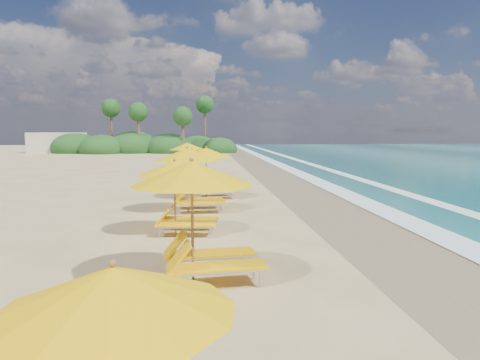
# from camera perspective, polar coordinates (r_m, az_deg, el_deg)

# --- Properties ---
(ground) EXTENTS (160.00, 160.00, 0.00)m
(ground) POSITION_cam_1_polar(r_m,az_deg,el_deg) (16.95, -0.00, -4.04)
(ground) COLOR tan
(ground) RESTS_ON ground
(wet_sand) EXTENTS (4.00, 160.00, 0.01)m
(wet_sand) POSITION_cam_1_polar(r_m,az_deg,el_deg) (17.74, 13.01, -3.71)
(wet_sand) COLOR #897852
(wet_sand) RESTS_ON ground
(surf_foam) EXTENTS (4.00, 160.00, 0.01)m
(surf_foam) POSITION_cam_1_polar(r_m,az_deg,el_deg) (18.74, 20.91, -3.37)
(surf_foam) COLOR white
(surf_foam) RESTS_ON ground
(station_1) EXTENTS (2.96, 2.80, 2.55)m
(station_1) POSITION_cam_1_polar(r_m,az_deg,el_deg) (9.04, -5.00, -4.15)
(station_1) COLOR olive
(station_1) RESTS_ON ground
(station_2) EXTENTS (2.60, 2.46, 2.25)m
(station_2) POSITION_cam_1_polar(r_m,az_deg,el_deg) (13.24, -7.75, -1.53)
(station_2) COLOR olive
(station_2) RESTS_ON ground
(station_3) EXTENTS (2.79, 2.61, 2.50)m
(station_3) POSITION_cam_1_polar(r_m,az_deg,el_deg) (16.77, -6.17, 0.65)
(station_3) COLOR olive
(station_3) RESTS_ON ground
(station_4) EXTENTS (2.77, 2.62, 2.38)m
(station_4) POSITION_cam_1_polar(r_m,az_deg,el_deg) (20.10, -3.90, 1.45)
(station_4) COLOR olive
(station_4) RESTS_ON ground
(station_5) EXTENTS (2.57, 2.47, 2.11)m
(station_5) POSITION_cam_1_polar(r_m,az_deg,el_deg) (25.13, -5.93, 2.08)
(station_5) COLOR olive
(station_5) RESTS_ON ground
(station_6) EXTENTS (3.08, 3.04, 2.36)m
(station_6) POSITION_cam_1_polar(r_m,az_deg,el_deg) (28.69, -6.51, 2.90)
(station_6) COLOR olive
(station_6) RESTS_ON ground
(treeline) EXTENTS (25.80, 8.80, 9.74)m
(treeline) POSITION_cam_1_polar(r_m,az_deg,el_deg) (62.73, -12.77, 4.40)
(treeline) COLOR #163D14
(treeline) RESTS_ON ground
(beach_building) EXTENTS (7.00, 5.00, 2.80)m
(beach_building) POSITION_cam_1_polar(r_m,az_deg,el_deg) (67.81, -22.67, 4.54)
(beach_building) COLOR beige
(beach_building) RESTS_ON ground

